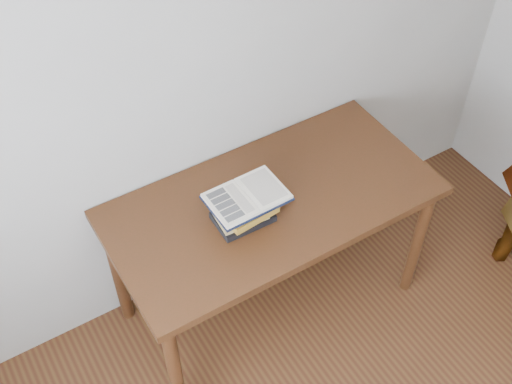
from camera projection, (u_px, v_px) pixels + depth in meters
desk at (272, 214)px, 2.86m from camera, size 1.45×0.72×0.78m
book_stack at (244, 211)px, 2.66m from camera, size 0.25×0.20×0.12m
open_book at (247, 197)px, 2.62m from camera, size 0.33×0.23×0.03m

